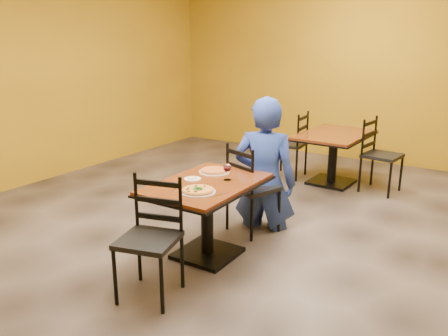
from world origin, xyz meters
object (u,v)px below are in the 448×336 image
Objects in this scene: chair_main_far at (253,188)px; side_plate at (192,179)px; pizza_main at (198,190)px; pizza_far at (214,170)px; diner at (265,163)px; chair_main_near at (148,241)px; table_main at (207,202)px; table_second at (333,146)px; chair_second_left at (289,144)px; plate_main at (198,192)px; chair_second_right at (382,156)px; plate_far at (214,172)px; wine_glass at (227,171)px.

chair_main_far is 6.14× the size of side_plate.
pizza_main is 1.01× the size of pizza_far.
side_plate is (-0.29, -0.94, 0.02)m from diner.
diner reaches higher than chair_main_near.
table_main is 2.90m from table_second.
diner is (0.04, 0.18, 0.24)m from chair_main_far.
chair_second_left is 2.61m from pizza_far.
chair_second_left is 3.24× the size of plate_main.
pizza_far is at bearing 52.72° from diner.
chair_main_near reaches higher than side_plate.
chair_second_right is at bearing -92.55° from chair_main_far.
side_plate is at bearing -97.90° from pizza_far.
chair_second_left reaches higher than pizza_far.
plate_far is at bearing 110.51° from pizza_main.
side_plate is 0.34m from wine_glass.
diner is 9.18× the size of side_plate.
chair_main_near reaches higher than table_main.
table_second is 8.43× the size of side_plate.
diner reaches higher than table_second.
wine_glass is (-0.80, -2.73, 0.33)m from chair_second_right.
chair_main_far reaches higher than wine_glass.
chair_main_near is at bearing 70.60° from diner.
pizza_far is (0.00, 0.00, 0.02)m from plate_far.
plate_far and side_plate have the same top height.
chair_second_right is 2.79m from pizza_far.
diner reaches higher than wine_glass.
pizza_far is (-0.14, 1.16, 0.28)m from chair_main_near.
chair_main_near is 0.98× the size of chair_second_left.
side_plate is (-1.09, -2.89, 0.25)m from chair_second_right.
plate_far is (-0.20, -0.45, 0.26)m from chair_main_far.
chair_second_right is 3.28m from plate_main.
chair_main_near is 1.20m from plate_far.
table_second is 2.61m from plate_far.
chair_second_left is (-0.54, 2.12, 0.01)m from chair_main_far.
side_plate is at bearing 87.18° from chair_main_near.
plate_main is at bearing -70.29° from table_main.
pizza_far reaches higher than table_main.
side_plate is (-0.40, -2.89, 0.19)m from table_second.
diner is at bearing 88.85° from plate_main.
chair_main_near is 1.00× the size of chair_main_far.
table_second is 4.35× the size of plate_far.
chair_main_far is 0.70m from wine_glass.
table_second is 3.18m from plate_main.
pizza_main is at bearing 0.00° from plate_main.
diner is (-0.11, -1.94, 0.17)m from table_second.
chair_second_right is 3.29m from pizza_main.
chair_second_right is 2.86m from wine_glass.
chair_main_far is at bearing 65.69° from pizza_far.
table_main and table_second have the same top height.
plate_far is (-0.12, 0.31, 0.20)m from table_main.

